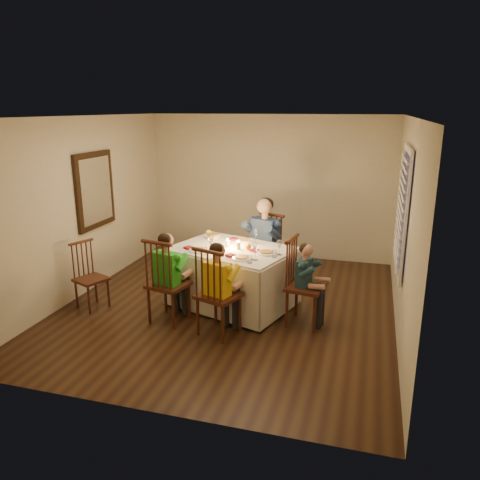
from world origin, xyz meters
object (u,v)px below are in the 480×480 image
(serving_bowl, at_px, (213,237))
(chair_near_left, at_px, (170,320))
(chair_end, at_px, (304,323))
(chair_extra, at_px, (94,307))
(adult, at_px, (263,286))
(child_green, at_px, (170,320))
(child_yellow, at_px, (219,333))
(chair_near_right, at_px, (219,333))
(chair_adult, at_px, (263,286))
(child_teal, at_px, (304,323))
(dining_table, at_px, (232,264))

(serving_bowl, bearing_deg, chair_near_left, -101.61)
(chair_end, relative_size, chair_extra, 1.21)
(chair_end, bearing_deg, adult, 45.02)
(chair_extra, height_order, child_green, child_green)
(chair_end, bearing_deg, child_yellow, 129.66)
(chair_near_left, relative_size, chair_near_right, 1.00)
(chair_extra, bearing_deg, serving_bowl, -31.61)
(chair_adult, height_order, serving_bowl, serving_bowl)
(chair_adult, relative_size, adult, 0.81)
(chair_near_left, xyz_separation_m, child_teal, (1.72, 0.41, 0.00))
(child_green, bearing_deg, adult, -109.16)
(child_green, bearing_deg, chair_near_left, -0.00)
(child_teal, relative_size, serving_bowl, 4.95)
(chair_end, bearing_deg, serving_bowl, 73.41)
(chair_end, bearing_deg, chair_extra, 105.25)
(chair_near_right, height_order, chair_end, same)
(chair_end, relative_size, child_teal, 1.06)
(chair_near_right, relative_size, serving_bowl, 5.25)
(chair_end, relative_size, serving_bowl, 5.25)
(dining_table, xyz_separation_m, serving_bowl, (-0.41, 0.39, 0.27))
(chair_extra, distance_m, child_yellow, 1.97)
(dining_table, distance_m, child_green, 1.15)
(chair_end, height_order, chair_extra, chair_end)
(serving_bowl, bearing_deg, dining_table, -43.40)
(chair_adult, height_order, child_green, child_green)
(chair_near_left, relative_size, child_teal, 1.06)
(chair_near_left, relative_size, adult, 0.81)
(dining_table, bearing_deg, chair_near_left, -113.59)
(chair_near_left, relative_size, child_green, 0.95)
(child_teal, bearing_deg, serving_bowl, 73.41)
(chair_near_right, distance_m, child_yellow, 0.00)
(dining_table, xyz_separation_m, chair_adult, (0.26, 0.80, -0.60))
(adult, xyz_separation_m, child_green, (-0.91, -1.53, 0.00))
(child_green, bearing_deg, child_yellow, 178.65)
(chair_extra, xyz_separation_m, child_green, (1.21, -0.10, 0.00))
(dining_table, xyz_separation_m, chair_extra, (-1.85, -0.64, -0.60))
(child_yellow, relative_size, child_teal, 1.10)
(chair_end, xyz_separation_m, adult, (-0.81, 1.13, 0.00))
(child_yellow, relative_size, serving_bowl, 5.43)
(serving_bowl, bearing_deg, chair_near_right, -68.44)
(chair_near_right, distance_m, chair_extra, 1.97)
(dining_table, height_order, chair_extra, dining_table)
(chair_adult, bearing_deg, chair_near_left, -98.35)
(child_yellow, bearing_deg, adult, -76.76)
(chair_near_left, distance_m, adult, 1.78)
(adult, distance_m, child_teal, 1.39)
(child_green, bearing_deg, dining_table, -119.68)
(chair_extra, xyz_separation_m, adult, (2.12, 1.44, 0.00))
(serving_bowl, bearing_deg, chair_adult, 31.17)
(dining_table, height_order, adult, dining_table)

